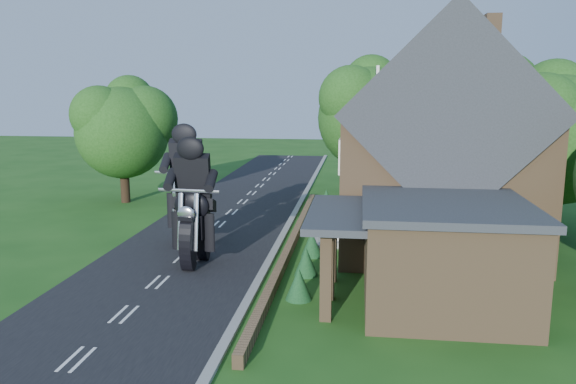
# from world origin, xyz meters

# --- Properties ---
(ground) EXTENTS (120.00, 120.00, 0.00)m
(ground) POSITION_xyz_m (0.00, 0.00, 0.00)
(ground) COLOR #1C4914
(ground) RESTS_ON ground
(road) EXTENTS (7.00, 80.00, 0.02)m
(road) POSITION_xyz_m (0.00, 0.00, 0.01)
(road) COLOR black
(road) RESTS_ON ground
(kerb) EXTENTS (0.30, 80.00, 0.12)m
(kerb) POSITION_xyz_m (3.65, 0.00, 0.06)
(kerb) COLOR gray
(kerb) RESTS_ON ground
(garden_wall) EXTENTS (0.30, 22.00, 0.40)m
(garden_wall) POSITION_xyz_m (4.30, 5.00, 0.20)
(garden_wall) COLOR olive
(garden_wall) RESTS_ON ground
(house) EXTENTS (9.54, 8.64, 10.24)m
(house) POSITION_xyz_m (10.49, 6.00, 4.34)
(house) COLOR olive
(house) RESTS_ON ground
(annex) EXTENTS (7.05, 5.94, 3.44)m
(annex) POSITION_xyz_m (9.87, -0.80, 1.77)
(annex) COLOR olive
(annex) RESTS_ON ground
(tree_house_right) EXTENTS (6.51, 6.00, 8.40)m
(tree_house_right) POSITION_xyz_m (16.65, 8.62, 5.19)
(tree_house_right) COLOR black
(tree_house_right) RESTS_ON ground
(tree_behind_house) EXTENTS (7.81, 7.20, 10.08)m
(tree_behind_house) POSITION_xyz_m (14.18, 16.14, 6.23)
(tree_behind_house) COLOR black
(tree_behind_house) RESTS_ON ground
(tree_behind_left) EXTENTS (6.94, 6.40, 9.16)m
(tree_behind_left) POSITION_xyz_m (8.16, 17.13, 5.73)
(tree_behind_left) COLOR black
(tree_behind_left) RESTS_ON ground
(tree_far_road) EXTENTS (6.08, 5.60, 7.84)m
(tree_far_road) POSITION_xyz_m (-6.86, 14.11, 4.84)
(tree_far_road) COLOR black
(tree_far_road) RESTS_ON ground
(shrub_a) EXTENTS (0.90, 0.90, 1.10)m
(shrub_a) POSITION_xyz_m (5.30, -1.00, 0.55)
(shrub_a) COLOR #133C1C
(shrub_a) RESTS_ON ground
(shrub_b) EXTENTS (0.90, 0.90, 1.10)m
(shrub_b) POSITION_xyz_m (5.30, 1.50, 0.55)
(shrub_b) COLOR #133C1C
(shrub_b) RESTS_ON ground
(shrub_c) EXTENTS (0.90, 0.90, 1.10)m
(shrub_c) POSITION_xyz_m (5.30, 4.00, 0.55)
(shrub_c) COLOR #133C1C
(shrub_c) RESTS_ON ground
(shrub_d) EXTENTS (0.90, 0.90, 1.10)m
(shrub_d) POSITION_xyz_m (5.30, 9.00, 0.55)
(shrub_d) COLOR #133C1C
(shrub_d) RESTS_ON ground
(shrub_e) EXTENTS (0.90, 0.90, 1.10)m
(shrub_e) POSITION_xyz_m (5.30, 11.50, 0.55)
(shrub_e) COLOR #133C1C
(shrub_e) RESTS_ON ground
(shrub_f) EXTENTS (0.90, 0.90, 1.10)m
(shrub_f) POSITION_xyz_m (5.30, 14.00, 0.55)
(shrub_f) COLOR #133C1C
(shrub_f) RESTS_ON ground
(motorcycle_lead) EXTENTS (0.58, 1.70, 1.55)m
(motorcycle_lead) POSITION_xyz_m (0.81, 2.08, 0.78)
(motorcycle_lead) COLOR black
(motorcycle_lead) RESTS_ON ground
(motorcycle_follow) EXTENTS (0.58, 1.79, 1.64)m
(motorcycle_follow) POSITION_xyz_m (-0.46, 5.30, 0.82)
(motorcycle_follow) COLOR black
(motorcycle_follow) RESTS_ON ground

